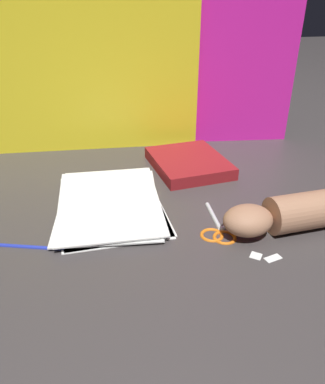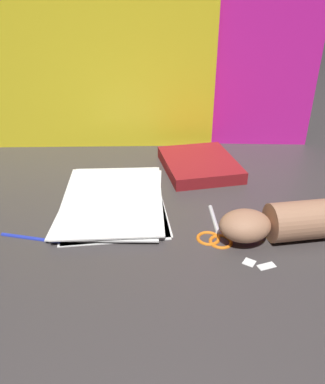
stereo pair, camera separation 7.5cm
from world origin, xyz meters
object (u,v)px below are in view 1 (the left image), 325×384
paper_stack (110,203)px  hand_forearm (310,210)px  book_closed (189,163)px  scissors (221,228)px

paper_stack → hand_forearm: hand_forearm is taller
book_closed → scissors: bearing=-92.4°
book_closed → hand_forearm: bearing=-62.9°
paper_stack → book_closed: (0.22, 0.16, 0.01)m
scissors → hand_forearm: hand_forearm is taller
paper_stack → scissors: (0.21, -0.14, -0.00)m
book_closed → scissors: 0.30m
scissors → hand_forearm: size_ratio=0.43×
book_closed → hand_forearm: size_ratio=0.67×
book_closed → paper_stack: bearing=-144.5°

